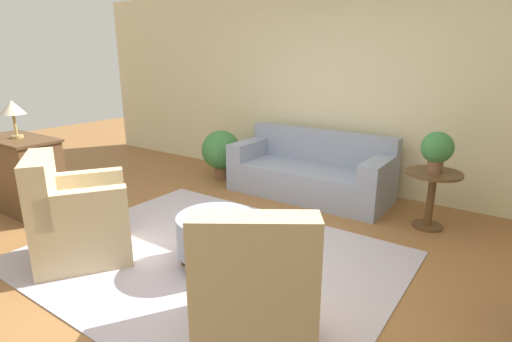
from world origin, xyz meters
The scene contains 12 objects.
ground_plane centered at (0.00, 0.00, 0.00)m, with size 16.00×16.00×0.00m, color #996638.
wall_back centered at (0.00, 2.76, 1.40)m, with size 9.41×0.12×2.80m.
rug centered at (0.00, 0.00, 0.01)m, with size 3.31×2.58×0.01m.
couch centered at (-0.06, 2.15, 0.31)m, with size 2.12×0.89×0.84m.
armchair_left centered at (-1.00, -0.68, 0.39)m, with size 1.05×1.07×1.00m.
armchair_right centered at (1.00, -0.68, 0.39)m, with size 1.05×1.07×1.00m.
ottoman_table centered at (0.12, -0.02, 0.30)m, with size 0.72×0.72×0.45m.
side_table centered at (1.51, 1.92, 0.44)m, with size 0.58×0.58×0.64m.
dresser centered at (-2.61, -0.35, 0.47)m, with size 1.07×0.53×0.91m.
potted_plant_on_side_table centered at (1.51, 1.92, 0.89)m, with size 0.33×0.33×0.43m.
potted_plant_floor centered at (-1.51, 2.00, 0.44)m, with size 0.59×0.59×0.75m.
table_lamp centered at (-2.61, -0.35, 1.24)m, with size 0.28×0.28×0.43m.
Camera 1 is at (2.28, -2.50, 1.84)m, focal length 28.00 mm.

